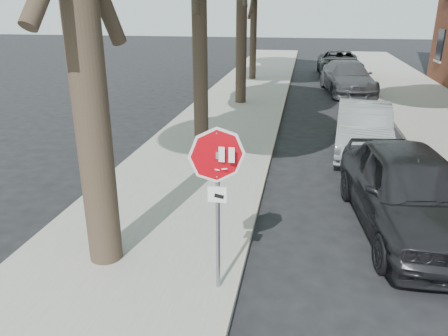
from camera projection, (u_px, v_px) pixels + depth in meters
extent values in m
plane|color=black|center=(262.00, 298.00, 6.79)|extent=(120.00, 120.00, 0.00)
cube|color=gray|center=(231.00, 113.00, 18.26)|extent=(4.00, 55.00, 0.12)
cube|color=gray|center=(448.00, 122.00, 16.82)|extent=(4.00, 55.00, 0.12)
cube|color=#9E9384|center=(280.00, 115.00, 17.91)|extent=(0.12, 55.00, 0.13)
cube|color=#9E9384|center=(393.00, 120.00, 17.17)|extent=(0.12, 55.00, 0.13)
cylinder|color=gray|center=(218.00, 212.00, 6.42)|extent=(0.06, 0.06, 2.60)
cube|color=#99999E|center=(217.00, 155.00, 6.08)|extent=(0.05, 0.06, 0.10)
cylinder|color=#99999E|center=(217.00, 155.00, 6.07)|extent=(0.76, 0.32, 0.82)
cylinder|color=white|center=(217.00, 155.00, 6.06)|extent=(0.76, 0.32, 0.82)
cylinder|color=#BA0710|center=(217.00, 155.00, 6.06)|extent=(0.68, 0.29, 0.74)
cube|color=white|center=(202.00, 153.00, 6.07)|extent=(0.08, 0.00, 0.22)
cube|color=white|center=(212.00, 154.00, 6.05)|extent=(0.08, 0.00, 0.22)
cube|color=white|center=(222.00, 155.00, 6.03)|extent=(0.08, 0.00, 0.22)
cube|color=white|center=(232.00, 155.00, 6.00)|extent=(0.08, 0.00, 0.22)
cube|color=silver|center=(209.00, 168.00, 6.13)|extent=(0.08, 0.00, 0.03)
cube|color=silver|center=(217.00, 170.00, 6.12)|extent=(0.08, 0.00, 0.03)
cube|color=silver|center=(224.00, 169.00, 6.09)|extent=(0.08, 0.00, 0.03)
cube|color=white|center=(217.00, 195.00, 6.28)|extent=(0.28, 0.02, 0.24)
cube|color=black|center=(219.00, 196.00, 6.27)|extent=(0.15, 0.00, 0.08)
imported|color=black|center=(409.00, 190.00, 8.63)|extent=(2.58, 5.18, 1.70)
imported|color=#929599|center=(363.00, 129.00, 13.35)|extent=(1.93, 4.60, 1.48)
imported|color=#414145|center=(347.00, 77.00, 22.56)|extent=(2.95, 5.72, 1.59)
imported|color=black|center=(339.00, 64.00, 27.98)|extent=(2.70, 5.71, 1.58)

